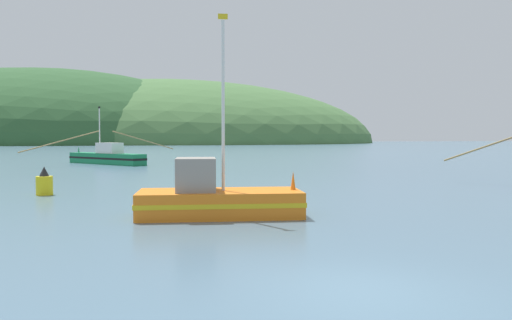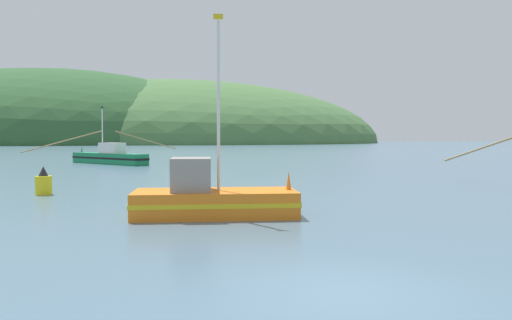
# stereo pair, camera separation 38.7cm
# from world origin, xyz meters

# --- Properties ---
(ground_plane) EXTENTS (600.00, 600.00, 0.00)m
(ground_plane) POSITION_xyz_m (0.00, 0.00, 0.00)
(ground_plane) COLOR slate
(hill_mid_left) EXTENTS (176.82, 141.46, 66.85)m
(hill_mid_left) POSITION_xyz_m (-46.19, 236.47, 0.00)
(hill_mid_left) COLOR #2D562D
(hill_mid_left) RESTS_ON ground
(hill_far_center) EXTENTS (208.63, 166.91, 62.54)m
(hill_far_center) POSITION_xyz_m (9.03, 251.68, 0.00)
(hill_far_center) COLOR #47703D
(hill_far_center) RESTS_ON ground
(fishing_boat_orange) EXTENTS (6.33, 3.17, 7.49)m
(fishing_boat_orange) POSITION_xyz_m (-1.39, 9.62, 0.68)
(fishing_boat_orange) COLOR orange
(fishing_boat_orange) RESTS_ON ground
(fishing_boat_green) EXTENTS (15.13, 12.28, 6.31)m
(fishing_boat_green) POSITION_xyz_m (-8.09, 47.87, 0.80)
(fishing_boat_green) COLOR #197A47
(fishing_boat_green) RESTS_ON ground
(channel_buoy) EXTENTS (0.82, 0.82, 1.46)m
(channel_buoy) POSITION_xyz_m (-9.01, 18.34, 0.60)
(channel_buoy) COLOR yellow
(channel_buoy) RESTS_ON ground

